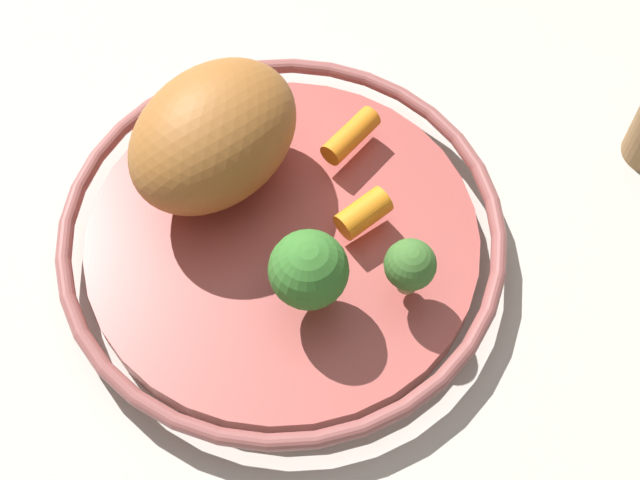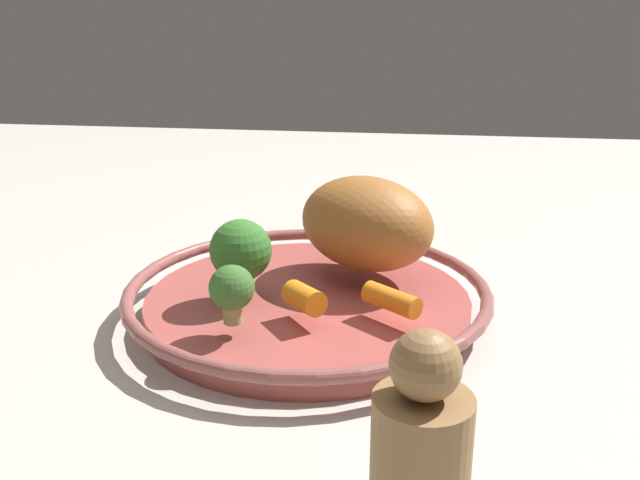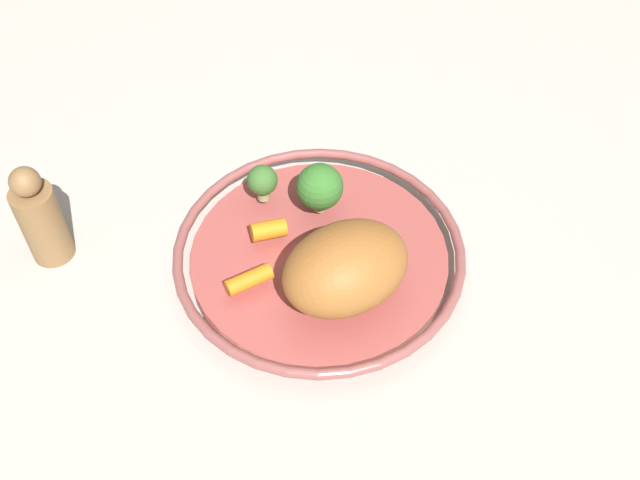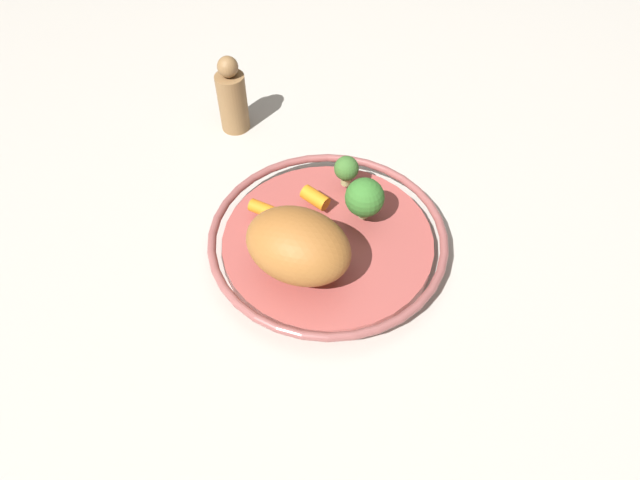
{
  "view_description": "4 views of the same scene",
  "coord_description": "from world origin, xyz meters",
  "px_view_note": "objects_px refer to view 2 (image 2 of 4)",
  "views": [
    {
      "loc": [
        0.04,
        -0.34,
        0.59
      ],
      "look_at": [
        0.03,
        -0.02,
        0.05
      ],
      "focal_mm": 49.28,
      "sensor_mm": 36.0,
      "label": 1
    },
    {
      "loc": [
        0.59,
        0.1,
        0.28
      ],
      "look_at": [
        -0.02,
        0.01,
        0.07
      ],
      "focal_mm": 39.29,
      "sensor_mm": 36.0,
      "label": 2
    },
    {
      "loc": [
        -0.21,
        0.5,
        0.7
      ],
      "look_at": [
        -0.01,
        0.01,
        0.06
      ],
      "focal_mm": 42.16,
      "sensor_mm": 36.0,
      "label": 3
    },
    {
      "loc": [
        -0.5,
        0.11,
        0.63
      ],
      "look_at": [
        -0.02,
        0.02,
        0.05
      ],
      "focal_mm": 31.5,
      "sensor_mm": 36.0,
      "label": 4
    }
  ],
  "objects_px": {
    "broccoli_floret_small": "(241,251)",
    "baby_carrot_near_rim": "(392,300)",
    "broccoli_floret_large": "(232,289)",
    "baby_carrot_right": "(304,298)",
    "roast_chicken_piece": "(366,223)",
    "serving_bowl": "(308,299)",
    "pepper_mill": "(420,473)"
  },
  "relations": [
    {
      "from": "broccoli_floret_large",
      "to": "baby_carrot_near_rim",
      "type": "bearing_deg",
      "value": 108.8
    },
    {
      "from": "broccoli_floret_large",
      "to": "serving_bowl",
      "type": "bearing_deg",
      "value": 153.59
    },
    {
      "from": "baby_carrot_near_rim",
      "to": "broccoli_floret_small",
      "type": "xyz_separation_m",
      "value": [
        -0.03,
        -0.14,
        0.03
      ]
    },
    {
      "from": "baby_carrot_right",
      "to": "broccoli_floret_small",
      "type": "height_order",
      "value": "broccoli_floret_small"
    },
    {
      "from": "broccoli_floret_large",
      "to": "pepper_mill",
      "type": "bearing_deg",
      "value": 35.81
    },
    {
      "from": "broccoli_floret_small",
      "to": "serving_bowl",
      "type": "bearing_deg",
      "value": 112.2
    },
    {
      "from": "broccoli_floret_small",
      "to": "pepper_mill",
      "type": "xyz_separation_m",
      "value": [
        0.28,
        0.16,
        -0.01
      ]
    },
    {
      "from": "serving_bowl",
      "to": "baby_carrot_right",
      "type": "distance_m",
      "value": 0.07
    },
    {
      "from": "roast_chicken_piece",
      "to": "pepper_mill",
      "type": "bearing_deg",
      "value": 8.91
    },
    {
      "from": "baby_carrot_near_rim",
      "to": "pepper_mill",
      "type": "height_order",
      "value": "pepper_mill"
    },
    {
      "from": "broccoli_floret_small",
      "to": "baby_carrot_near_rim",
      "type": "bearing_deg",
      "value": 78.78
    },
    {
      "from": "baby_carrot_right",
      "to": "pepper_mill",
      "type": "relative_size",
      "value": 0.29
    },
    {
      "from": "roast_chicken_piece",
      "to": "broccoli_floret_large",
      "type": "distance_m",
      "value": 0.17
    },
    {
      "from": "serving_bowl",
      "to": "baby_carrot_near_rim",
      "type": "bearing_deg",
      "value": 57.9
    },
    {
      "from": "serving_bowl",
      "to": "broccoli_floret_large",
      "type": "distance_m",
      "value": 0.11
    },
    {
      "from": "baby_carrot_right",
      "to": "pepper_mill",
      "type": "height_order",
      "value": "pepper_mill"
    },
    {
      "from": "roast_chicken_piece",
      "to": "broccoli_floret_large",
      "type": "height_order",
      "value": "roast_chicken_piece"
    },
    {
      "from": "broccoli_floret_large",
      "to": "baby_carrot_right",
      "type": "bearing_deg",
      "value": 121.19
    },
    {
      "from": "baby_carrot_right",
      "to": "broccoli_floret_large",
      "type": "relative_size",
      "value": 0.83
    },
    {
      "from": "serving_bowl",
      "to": "baby_carrot_near_rim",
      "type": "xyz_separation_m",
      "value": [
        0.05,
        0.08,
        0.03
      ]
    },
    {
      "from": "roast_chicken_piece",
      "to": "baby_carrot_near_rim",
      "type": "distance_m",
      "value": 0.11
    },
    {
      "from": "baby_carrot_near_rim",
      "to": "baby_carrot_right",
      "type": "bearing_deg",
      "value": -81.68
    },
    {
      "from": "pepper_mill",
      "to": "serving_bowl",
      "type": "bearing_deg",
      "value": -160.85
    },
    {
      "from": "baby_carrot_near_rim",
      "to": "broccoli_floret_large",
      "type": "xyz_separation_m",
      "value": [
        0.04,
        -0.13,
        0.02
      ]
    },
    {
      "from": "roast_chicken_piece",
      "to": "broccoli_floret_small",
      "type": "distance_m",
      "value": 0.13
    },
    {
      "from": "roast_chicken_piece",
      "to": "broccoli_floret_large",
      "type": "xyz_separation_m",
      "value": [
        0.14,
        -0.09,
        -0.02
      ]
    },
    {
      "from": "serving_bowl",
      "to": "broccoli_floret_small",
      "type": "distance_m",
      "value": 0.08
    },
    {
      "from": "broccoli_floret_large",
      "to": "broccoli_floret_small",
      "type": "distance_m",
      "value": 0.07
    },
    {
      "from": "serving_bowl",
      "to": "baby_carrot_right",
      "type": "height_order",
      "value": "baby_carrot_right"
    },
    {
      "from": "baby_carrot_near_rim",
      "to": "broccoli_floret_large",
      "type": "distance_m",
      "value": 0.13
    },
    {
      "from": "baby_carrot_right",
      "to": "broccoli_floret_large",
      "type": "xyz_separation_m",
      "value": [
        0.03,
        -0.05,
        0.02
      ]
    },
    {
      "from": "baby_carrot_right",
      "to": "broccoli_floret_small",
      "type": "xyz_separation_m",
      "value": [
        -0.04,
        -0.06,
        0.03
      ]
    }
  ]
}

